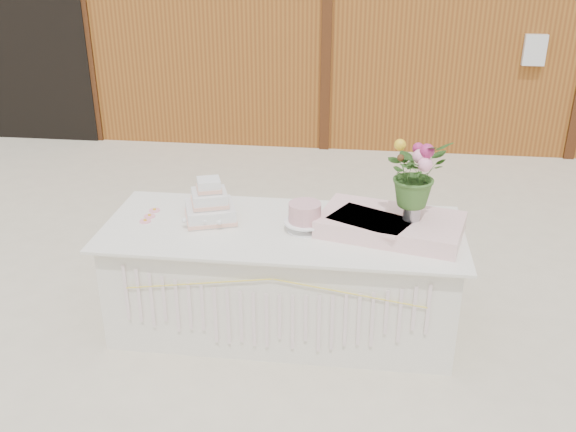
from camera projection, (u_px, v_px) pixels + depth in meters
The scene contains 8 objects.
ground at pixel (283, 324), 4.60m from camera, with size 80.00×80.00×0.00m, color beige.
cake_table at pixel (283, 278), 4.43m from camera, with size 2.40×1.00×0.77m.
wedding_cake at pixel (210, 206), 4.35m from camera, with size 0.42×0.42×0.30m.
pink_cake_stand at pixel (305, 216), 4.19m from camera, with size 0.27×0.27×0.20m.
satin_runner at pixel (391, 225), 4.18m from camera, with size 0.91×0.53×0.11m, color #FFCFCD.
flower_vase at pixel (412, 208), 4.10m from camera, with size 0.11×0.11×0.15m, color #A4A4A9.
bouquet at pixel (416, 165), 3.97m from camera, with size 0.39×0.34×0.43m, color #396428.
loose_flowers at pixel (142, 218), 4.39m from camera, with size 0.15×0.37×0.02m, color pink, non-canonical shape.
Camera 1 is at (0.52, -3.82, 2.61)m, focal length 40.00 mm.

